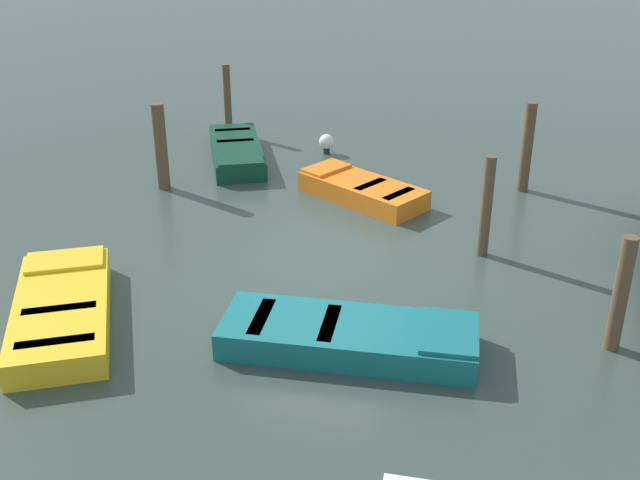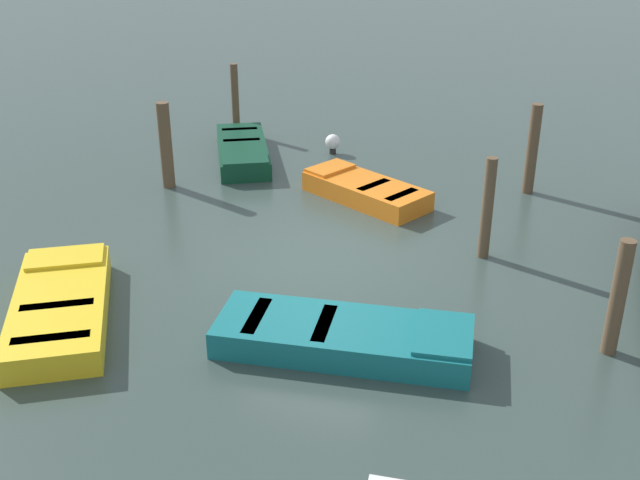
{
  "view_description": "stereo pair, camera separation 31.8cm",
  "coord_description": "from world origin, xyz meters",
  "px_view_note": "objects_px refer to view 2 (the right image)",
  "views": [
    {
      "loc": [
        11.33,
        4.17,
        6.06
      ],
      "look_at": [
        0.0,
        0.0,
        0.35
      ],
      "focal_mm": 43.23,
      "sensor_mm": 36.0,
      "label": 1
    },
    {
      "loc": [
        11.22,
        4.47,
        6.06
      ],
      "look_at": [
        0.0,
        0.0,
        0.35
      ],
      "focal_mm": 43.23,
      "sensor_mm": 36.0,
      "label": 2
    }
  ],
  "objects_px": {
    "mooring_piling_near_left": "(532,149)",
    "rowboat_orange": "(365,190)",
    "rowboat_dark_green": "(243,151)",
    "marker_buoy": "(333,142)",
    "mooring_piling_near_right": "(166,145)",
    "mooring_piling_mid_left": "(618,298)",
    "rowboat_yellow": "(60,306)",
    "mooring_piling_center": "(487,208)",
    "rowboat_teal": "(345,336)",
    "mooring_piling_mid_right": "(235,99)"
  },
  "relations": [
    {
      "from": "rowboat_dark_green",
      "to": "mooring_piling_near_left",
      "type": "xyz_separation_m",
      "value": [
        -0.36,
        6.56,
        0.74
      ]
    },
    {
      "from": "rowboat_orange",
      "to": "mooring_piling_mid_right",
      "type": "bearing_deg",
      "value": -10.43
    },
    {
      "from": "mooring_piling_center",
      "to": "marker_buoy",
      "type": "xyz_separation_m",
      "value": [
        -4.22,
        -4.44,
        -0.63
      ]
    },
    {
      "from": "rowboat_yellow",
      "to": "mooring_piling_mid_right",
      "type": "distance_m",
      "value": 9.55
    },
    {
      "from": "mooring_piling_near_right",
      "to": "mooring_piling_mid_left",
      "type": "bearing_deg",
      "value": 70.53
    },
    {
      "from": "rowboat_dark_green",
      "to": "mooring_piling_mid_left",
      "type": "bearing_deg",
      "value": 27.42
    },
    {
      "from": "rowboat_dark_green",
      "to": "marker_buoy",
      "type": "distance_m",
      "value": 2.18
    },
    {
      "from": "rowboat_orange",
      "to": "mooring_piling_near_left",
      "type": "height_order",
      "value": "mooring_piling_near_left"
    },
    {
      "from": "rowboat_orange",
      "to": "rowboat_yellow",
      "type": "height_order",
      "value": "same"
    },
    {
      "from": "mooring_piling_near_right",
      "to": "marker_buoy",
      "type": "height_order",
      "value": "mooring_piling_near_right"
    },
    {
      "from": "rowboat_dark_green",
      "to": "marker_buoy",
      "type": "height_order",
      "value": "marker_buoy"
    },
    {
      "from": "rowboat_orange",
      "to": "rowboat_dark_green",
      "type": "xyz_separation_m",
      "value": [
        -1.31,
        -3.5,
        -0.0
      ]
    },
    {
      "from": "rowboat_yellow",
      "to": "rowboat_teal",
      "type": "distance_m",
      "value": 4.34
    },
    {
      "from": "mooring_piling_near_left",
      "to": "rowboat_yellow",
      "type": "bearing_deg",
      "value": -36.42
    },
    {
      "from": "rowboat_dark_green",
      "to": "marker_buoy",
      "type": "relative_size",
      "value": 6.99
    },
    {
      "from": "mooring_piling_near_left",
      "to": "marker_buoy",
      "type": "xyz_separation_m",
      "value": [
        -0.82,
        -4.73,
        -0.67
      ]
    },
    {
      "from": "mooring_piling_mid_left",
      "to": "mooring_piling_center",
      "type": "bearing_deg",
      "value": -136.78
    },
    {
      "from": "rowboat_orange",
      "to": "mooring_piling_center",
      "type": "bearing_deg",
      "value": 172.01
    },
    {
      "from": "mooring_piling_near_left",
      "to": "mooring_piling_mid_left",
      "type": "distance_m",
      "value": 6.08
    },
    {
      "from": "rowboat_dark_green",
      "to": "rowboat_teal",
      "type": "bearing_deg",
      "value": 6.69
    },
    {
      "from": "rowboat_teal",
      "to": "mooring_piling_near_left",
      "type": "bearing_deg",
      "value": 67.91
    },
    {
      "from": "rowboat_teal",
      "to": "mooring_piling_near_right",
      "type": "relative_size",
      "value": 2.02
    },
    {
      "from": "rowboat_yellow",
      "to": "marker_buoy",
      "type": "height_order",
      "value": "marker_buoy"
    },
    {
      "from": "rowboat_yellow",
      "to": "mooring_piling_mid_right",
      "type": "height_order",
      "value": "mooring_piling_mid_right"
    },
    {
      "from": "mooring_piling_center",
      "to": "rowboat_orange",
      "type": "bearing_deg",
      "value": -121.94
    },
    {
      "from": "rowboat_orange",
      "to": "mooring_piling_center",
      "type": "height_order",
      "value": "mooring_piling_center"
    },
    {
      "from": "mooring_piling_mid_right",
      "to": "marker_buoy",
      "type": "distance_m",
      "value": 3.07
    },
    {
      "from": "rowboat_dark_green",
      "to": "marker_buoy",
      "type": "bearing_deg",
      "value": 92.73
    },
    {
      "from": "rowboat_dark_green",
      "to": "mooring_piling_near_left",
      "type": "relative_size",
      "value": 1.76
    },
    {
      "from": "mooring_piling_center",
      "to": "mooring_piling_mid_right",
      "type": "bearing_deg",
      "value": -123.48
    },
    {
      "from": "rowboat_dark_green",
      "to": "mooring_piling_near_right",
      "type": "xyz_separation_m",
      "value": [
        2.16,
        -0.68,
        0.71
      ]
    },
    {
      "from": "rowboat_yellow",
      "to": "mooring_piling_near_left",
      "type": "bearing_deg",
      "value": -70.15
    },
    {
      "from": "mooring_piling_mid_right",
      "to": "mooring_piling_center",
      "type": "distance_m",
      "value": 8.84
    },
    {
      "from": "rowboat_dark_green",
      "to": "mooring_piling_mid_right",
      "type": "height_order",
      "value": "mooring_piling_mid_right"
    },
    {
      "from": "mooring_piling_near_left",
      "to": "mooring_piling_near_right",
      "type": "xyz_separation_m",
      "value": [
        2.52,
        -7.23,
        -0.03
      ]
    },
    {
      "from": "mooring_piling_mid_right",
      "to": "mooring_piling_center",
      "type": "relative_size",
      "value": 0.98
    },
    {
      "from": "rowboat_dark_green",
      "to": "mooring_piling_mid_right",
      "type": "distance_m",
      "value": 2.25
    },
    {
      "from": "rowboat_teal",
      "to": "mooring_piling_near_left",
      "type": "xyz_separation_m",
      "value": [
        -7.07,
        1.54,
        0.74
      ]
    },
    {
      "from": "rowboat_orange",
      "to": "marker_buoy",
      "type": "relative_size",
      "value": 6.05
    },
    {
      "from": "rowboat_teal",
      "to": "rowboat_dark_green",
      "type": "distance_m",
      "value": 8.38
    },
    {
      "from": "rowboat_orange",
      "to": "mooring_piling_mid_left",
      "type": "xyz_separation_m",
      "value": [
        4.09,
        4.99,
        0.65
      ]
    },
    {
      "from": "mooring_piling_mid_left",
      "to": "marker_buoy",
      "type": "relative_size",
      "value": 3.62
    },
    {
      "from": "rowboat_orange",
      "to": "mooring_piling_center",
      "type": "relative_size",
      "value": 1.59
    },
    {
      "from": "mooring_piling_mid_right",
      "to": "mooring_piling_mid_left",
      "type": "relative_size",
      "value": 1.03
    },
    {
      "from": "rowboat_yellow",
      "to": "marker_buoy",
      "type": "distance_m",
      "value": 8.76
    },
    {
      "from": "mooring_piling_near_left",
      "to": "rowboat_dark_green",
      "type": "bearing_deg",
      "value": -86.84
    },
    {
      "from": "mooring_piling_near_right",
      "to": "mooring_piling_mid_left",
      "type": "relative_size",
      "value": 1.07
    },
    {
      "from": "mooring_piling_near_left",
      "to": "rowboat_orange",
      "type": "bearing_deg",
      "value": -61.3
    },
    {
      "from": "rowboat_teal",
      "to": "mooring_piling_mid_right",
      "type": "distance_m",
      "value": 10.54
    },
    {
      "from": "mooring_piling_center",
      "to": "mooring_piling_near_right",
      "type": "bearing_deg",
      "value": -97.2
    }
  ]
}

